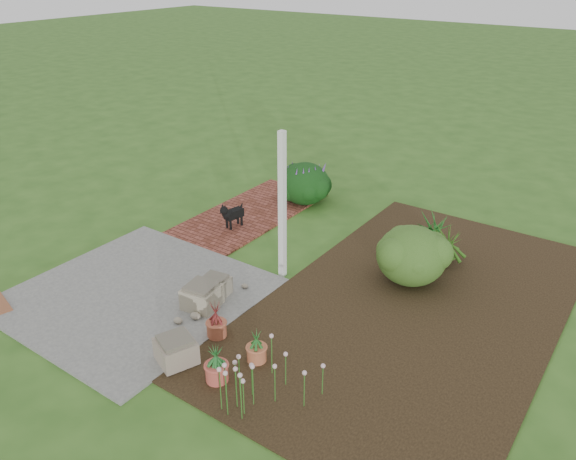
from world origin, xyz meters
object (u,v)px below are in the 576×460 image
Objects in this scene: stone_trough_near at (176,351)px; black_dog at (232,213)px; evergreen_shrub at (412,254)px; cream_ceramic_urn at (307,185)px.

black_dog reaches higher than stone_trough_near.
stone_trough_near is 4.04m from evergreen_shrub.
evergreen_shrub is (3.66, 0.17, 0.18)m from black_dog.
stone_trough_near is 6.06m from cream_ceramic_urn.
cream_ceramic_urn is at bearing 107.05° from stone_trough_near.
cream_ceramic_urn is (-1.78, 5.79, 0.04)m from stone_trough_near.
cream_ceramic_urn is at bearing 148.32° from evergreen_shrub.
cream_ceramic_urn is (0.24, 2.28, -0.09)m from black_dog.
stone_trough_near is 0.41× the size of evergreen_shrub.
evergreen_shrub is at bearing 66.00° from stone_trough_near.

